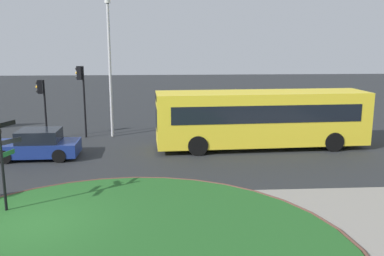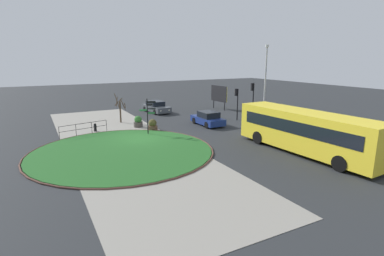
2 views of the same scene
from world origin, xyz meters
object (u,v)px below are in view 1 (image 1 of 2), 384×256
traffic_light_far (42,96)px  lamppost_tall (110,65)px  signpost_directional (3,155)px  traffic_light_near (81,86)px  bus_yellow (261,118)px  car_far_lane (37,145)px

traffic_light_far → lamppost_tall: 4.22m
signpost_directional → traffic_light_near: traffic_light_near is taller
bus_yellow → traffic_light_near: 10.44m
car_far_lane → traffic_light_near: bearing=-107.9°
bus_yellow → lamppost_tall: bearing=-24.7°
car_far_lane → traffic_light_far: traffic_light_far is taller
car_far_lane → traffic_light_far: 4.58m
bus_yellow → traffic_light_near: traffic_light_near is taller
lamppost_tall → car_far_lane: bearing=-123.3°
signpost_directional → traffic_light_far: bearing=99.3°
signpost_directional → traffic_light_near: 11.19m
signpost_directional → lamppost_tall: 11.65m
signpost_directional → car_far_lane: bearing=98.1°
traffic_light_near → traffic_light_far: traffic_light_near is taller
car_far_lane → traffic_light_near: 5.26m
signpost_directional → lamppost_tall: bearing=79.6°
bus_yellow → car_far_lane: bearing=3.9°
lamppost_tall → traffic_light_far: bearing=-172.5°
car_far_lane → traffic_light_near: (1.36, 4.48, 2.39)m
traffic_light_near → traffic_light_far: bearing=16.0°
signpost_directional → lamppost_tall: (2.07, 11.24, 2.28)m
bus_yellow → lamppost_tall: lamppost_tall is taller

